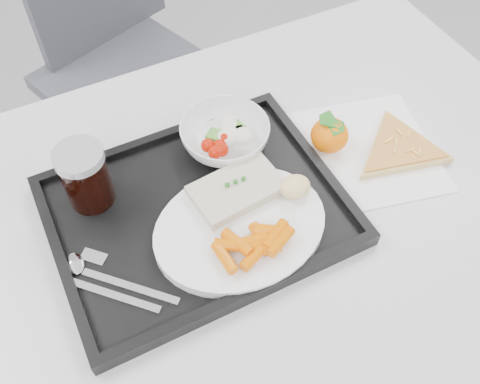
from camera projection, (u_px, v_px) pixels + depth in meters
The scene contains 14 objects.
table at pixel (240, 234), 0.91m from camera, with size 1.20×0.80×0.75m.
chair at pixel (117, 38), 1.47m from camera, with size 0.54×0.55×0.93m.
tray at pixel (198, 212), 0.85m from camera, with size 0.45×0.35×0.03m.
dinner_plate at pixel (240, 228), 0.81m from camera, with size 0.27×0.27×0.02m.
fish_fillet at pixel (237, 189), 0.84m from camera, with size 0.15×0.10×0.03m.
bread_roll at pixel (295, 187), 0.83m from camera, with size 0.05×0.05×0.03m.
salad_bowl at pixel (225, 136), 0.91m from camera, with size 0.15×0.15×0.05m.
cola_glass at pixel (85, 176), 0.81m from camera, with size 0.08×0.08×0.11m.
cutlery at pixel (103, 278), 0.77m from camera, with size 0.14×0.15×0.01m.
napkin at pixel (361, 152), 0.93m from camera, with size 0.30×0.29×0.00m.
tangerine at pixel (329, 135), 0.91m from camera, with size 0.08×0.08×0.07m.
pizza_slice at pixel (400, 149), 0.93m from camera, with size 0.24×0.24×0.02m.
carrot_pile at pixel (256, 243), 0.77m from camera, with size 0.12×0.07×0.03m.
salad_contents at pixel (228, 136), 0.89m from camera, with size 0.09×0.08×0.03m.
Camera 1 is at (-0.22, -0.14, 1.46)m, focal length 40.00 mm.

